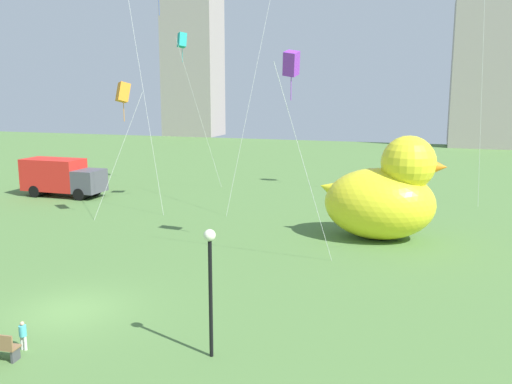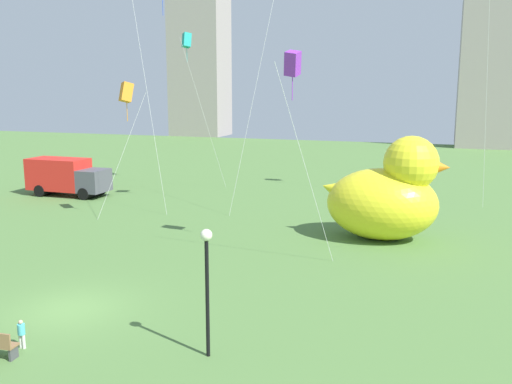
% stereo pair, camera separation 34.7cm
% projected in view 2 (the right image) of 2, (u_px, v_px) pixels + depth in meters
% --- Properties ---
extents(ground_plane, '(140.00, 140.00, 0.00)m').
position_uv_depth(ground_plane, '(70.00, 310.00, 20.75)').
color(ground_plane, '#50783C').
extents(person_child, '(0.23, 0.23, 0.95)m').
position_uv_depth(person_child, '(21.00, 333.00, 17.58)').
color(person_child, silver).
rests_on(person_child, ground).
extents(giant_inflatable_duck, '(6.88, 4.42, 5.71)m').
position_uv_depth(giant_inflatable_duck, '(387.00, 196.00, 30.00)').
color(giant_inflatable_duck, yellow).
rests_on(giant_inflatable_duck, ground).
extents(lamppost, '(0.36, 0.36, 4.04)m').
position_uv_depth(lamppost, '(207.00, 269.00, 16.65)').
color(lamppost, black).
rests_on(lamppost, ground).
extents(box_truck, '(6.32, 2.42, 2.85)m').
position_uv_depth(box_truck, '(67.00, 177.00, 42.54)').
color(box_truck, red).
rests_on(box_truck, ground).
extents(city_skyline, '(70.03, 17.95, 36.68)m').
position_uv_depth(city_skyline, '(421.00, 53.00, 84.20)').
color(city_skyline, '#9E938C').
rests_on(city_skyline, ground).
extents(kite_orange, '(2.89, 2.99, 8.56)m').
position_uv_depth(kite_orange, '(126.00, 93.00, 32.81)').
color(kite_orange, silver).
rests_on(kite_orange, ground).
extents(kite_teal, '(3.36, 3.79, 12.57)m').
position_uv_depth(kite_teal, '(187.00, 41.00, 44.42)').
color(kite_teal, silver).
rests_on(kite_teal, ground).
extents(kite_blue, '(2.69, 2.08, 15.13)m').
position_uv_depth(kite_blue, '(161.00, 1.00, 35.66)').
color(kite_blue, silver).
rests_on(kite_blue, ground).
extents(kite_purple, '(2.59, 2.67, 9.94)m').
position_uv_depth(kite_purple, '(293.00, 64.00, 25.76)').
color(kite_purple, silver).
rests_on(kite_purple, ground).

